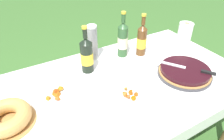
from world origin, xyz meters
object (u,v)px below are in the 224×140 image
(serving_knife, at_px, (190,69))
(snack_plate_right, at_px, (56,95))
(snack_plate_left, at_px, (131,94))
(paper_towel_roll, at_px, (184,36))
(bundt_cake, at_px, (6,117))
(berry_tart, at_px, (185,72))
(cup_stack, at_px, (93,43))
(cider_bottle_amber, at_px, (142,40))
(juice_bottle_red, at_px, (87,55))
(cider_bottle_green, at_px, (123,40))

(serving_knife, relative_size, snack_plate_right, 1.41)
(snack_plate_left, height_order, paper_towel_roll, paper_towel_roll)
(serving_knife, xyz_separation_m, snack_plate_left, (-0.44, 0.03, -0.05))
(bundt_cake, bearing_deg, berry_tart, -7.75)
(cup_stack, relative_size, paper_towel_roll, 1.25)
(cup_stack, distance_m, cider_bottle_amber, 0.37)
(juice_bottle_red, relative_size, snack_plate_right, 1.45)
(cider_bottle_green, distance_m, cider_bottle_amber, 0.15)
(bundt_cake, xyz_separation_m, cup_stack, (0.65, 0.36, 0.09))
(berry_tart, xyz_separation_m, cup_stack, (-0.44, 0.50, 0.10))
(cider_bottle_green, relative_size, cider_bottle_amber, 1.07)
(berry_tart, relative_size, cider_bottle_green, 1.02)
(paper_towel_roll, bearing_deg, cup_stack, 163.60)
(bundt_cake, bearing_deg, juice_bottle_red, 22.41)
(serving_knife, xyz_separation_m, snack_plate_right, (-0.83, 0.25, -0.05))
(cup_stack, distance_m, juice_bottle_red, 0.17)
(cup_stack, xyz_separation_m, juice_bottle_red, (-0.11, -0.13, -0.01))
(serving_knife, bearing_deg, snack_plate_left, 51.24)
(berry_tart, xyz_separation_m, cider_bottle_amber, (-0.09, 0.37, 0.10))
(juice_bottle_red, height_order, snack_plate_left, juice_bottle_red)
(cider_bottle_amber, bearing_deg, juice_bottle_red, -179.78)
(berry_tart, xyz_separation_m, serving_knife, (0.02, -0.02, 0.04))
(bundt_cake, xyz_separation_m, paper_towel_roll, (1.37, 0.14, 0.07))
(berry_tart, xyz_separation_m, cider_bottle_green, (-0.22, 0.43, 0.11))
(bundt_cake, bearing_deg, snack_plate_left, -12.07)
(bundt_cake, bearing_deg, serving_knife, -8.85)
(bundt_cake, bearing_deg, paper_towel_roll, 6.03)
(cup_stack, height_order, juice_bottle_red, juice_bottle_red)
(snack_plate_left, bearing_deg, berry_tart, -0.88)
(bundt_cake, xyz_separation_m, juice_bottle_red, (0.54, 0.22, 0.08))
(cup_stack, relative_size, snack_plate_right, 1.17)
(snack_plate_right, bearing_deg, cup_stack, 36.57)
(cup_stack, bearing_deg, berry_tart, -48.88)
(cup_stack, height_order, snack_plate_left, cup_stack)
(serving_knife, bearing_deg, paper_towel_roll, -74.26)
(cider_bottle_green, xyz_separation_m, snack_plate_left, (-0.20, -0.42, -0.12))
(snack_plate_left, bearing_deg, juice_bottle_red, 107.85)
(cup_stack, bearing_deg, paper_towel_roll, -16.40)
(serving_knife, bearing_deg, cup_stack, 6.04)
(juice_bottle_red, height_order, paper_towel_roll, juice_bottle_red)
(berry_tart, distance_m, serving_knife, 0.05)
(serving_knife, relative_size, cider_bottle_amber, 0.98)
(snack_plate_left, bearing_deg, cup_stack, 91.45)
(berry_tart, height_order, bundt_cake, bundt_cake)
(berry_tart, bearing_deg, snack_plate_left, 179.12)
(cup_stack, bearing_deg, snack_plate_right, -143.43)
(snack_plate_right, bearing_deg, berry_tart, -15.30)
(cider_bottle_green, relative_size, snack_plate_left, 1.73)
(cup_stack, bearing_deg, bundt_cake, -151.35)
(juice_bottle_red, distance_m, snack_plate_right, 0.33)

